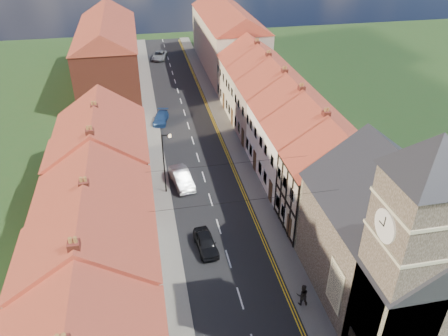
{
  "coord_description": "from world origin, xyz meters",
  "views": [
    {
      "loc": [
        -5.25,
        -14.49,
        23.34
      ],
      "look_at": [
        1.19,
        17.63,
        3.5
      ],
      "focal_mm": 35.0,
      "sensor_mm": 36.0,
      "label": 1
    }
  ],
  "objects_px": {
    "car_near": "(206,243)",
    "car_mid": "(182,178)",
    "lamppost": "(165,160)",
    "car_far": "(161,118)",
    "pedestrian_right": "(302,295)",
    "church": "(402,240)",
    "car_distant": "(159,55)"
  },
  "relations": [
    {
      "from": "car_near",
      "to": "pedestrian_right",
      "type": "bearing_deg",
      "value": -57.24
    },
    {
      "from": "car_near",
      "to": "car_mid",
      "type": "relative_size",
      "value": 0.81
    },
    {
      "from": "church",
      "to": "lamppost",
      "type": "height_order",
      "value": "church"
    },
    {
      "from": "car_near",
      "to": "pedestrian_right",
      "type": "relative_size",
      "value": 2.17
    },
    {
      "from": "lamppost",
      "to": "car_distant",
      "type": "relative_size",
      "value": 1.23
    },
    {
      "from": "lamppost",
      "to": "car_near",
      "type": "xyz_separation_m",
      "value": [
        2.31,
        -8.52,
        -2.92
      ]
    },
    {
      "from": "car_near",
      "to": "car_distant",
      "type": "relative_size",
      "value": 0.74
    },
    {
      "from": "church",
      "to": "car_near",
      "type": "relative_size",
      "value": 4.19
    },
    {
      "from": "lamppost",
      "to": "car_mid",
      "type": "distance_m",
      "value": 3.36
    },
    {
      "from": "church",
      "to": "car_far",
      "type": "relative_size",
      "value": 3.84
    },
    {
      "from": "lamppost",
      "to": "pedestrian_right",
      "type": "xyz_separation_m",
      "value": [
        7.76,
        -15.36,
        -2.58
      ]
    },
    {
      "from": "car_distant",
      "to": "pedestrian_right",
      "type": "bearing_deg",
      "value": -71.12
    },
    {
      "from": "lamppost",
      "to": "car_near",
      "type": "height_order",
      "value": "lamppost"
    },
    {
      "from": "car_distant",
      "to": "pedestrian_right",
      "type": "height_order",
      "value": "pedestrian_right"
    },
    {
      "from": "lamppost",
      "to": "pedestrian_right",
      "type": "distance_m",
      "value": 17.4
    },
    {
      "from": "church",
      "to": "lamppost",
      "type": "bearing_deg",
      "value": 128.3
    },
    {
      "from": "church",
      "to": "car_distant",
      "type": "relative_size",
      "value": 3.12
    },
    {
      "from": "car_far",
      "to": "pedestrian_right",
      "type": "distance_m",
      "value": 31.86
    },
    {
      "from": "church",
      "to": "car_far",
      "type": "height_order",
      "value": "church"
    },
    {
      "from": "lamppost",
      "to": "car_far",
      "type": "height_order",
      "value": "lamppost"
    },
    {
      "from": "car_distant",
      "to": "pedestrian_right",
      "type": "distance_m",
      "value": 57.45
    },
    {
      "from": "church",
      "to": "car_distant",
      "type": "xyz_separation_m",
      "value": [
        -10.86,
        58.5,
        -5.2
      ]
    },
    {
      "from": "car_near",
      "to": "car_mid",
      "type": "xyz_separation_m",
      "value": [
        -0.79,
        9.59,
        0.12
      ]
    },
    {
      "from": "church",
      "to": "car_far",
      "type": "xyz_separation_m",
      "value": [
        -12.56,
        32.36,
        -5.3
      ]
    },
    {
      "from": "car_far",
      "to": "car_mid",
      "type": "bearing_deg",
      "value": -72.8
    },
    {
      "from": "lamppost",
      "to": "car_far",
      "type": "distance_m",
      "value": 15.97
    },
    {
      "from": "lamppost",
      "to": "car_distant",
      "type": "bearing_deg",
      "value": 86.84
    },
    {
      "from": "church",
      "to": "car_mid",
      "type": "xyz_separation_m",
      "value": [
        -11.65,
        17.75,
        -5.14
      ]
    },
    {
      "from": "pedestrian_right",
      "to": "car_far",
      "type": "bearing_deg",
      "value": -66.01
    },
    {
      "from": "pedestrian_right",
      "to": "church",
      "type": "bearing_deg",
      "value": 177.4
    },
    {
      "from": "car_distant",
      "to": "lamppost",
      "type": "bearing_deg",
      "value": -79.73
    },
    {
      "from": "lamppost",
      "to": "car_near",
      "type": "relative_size",
      "value": 1.65
    }
  ]
}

